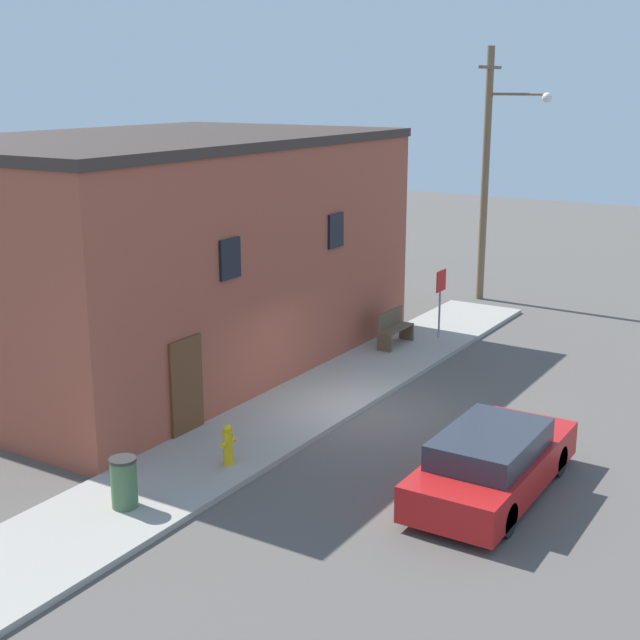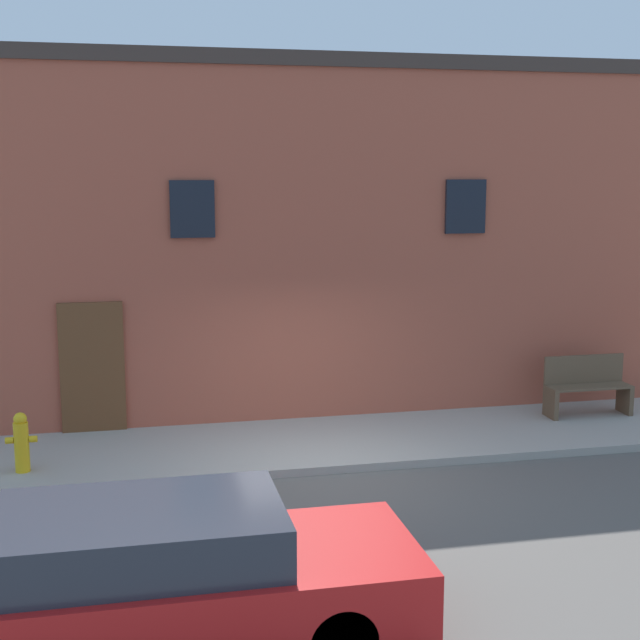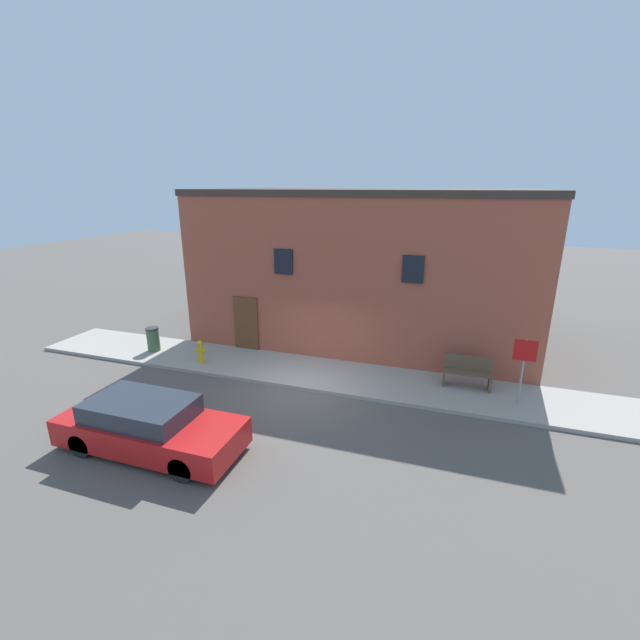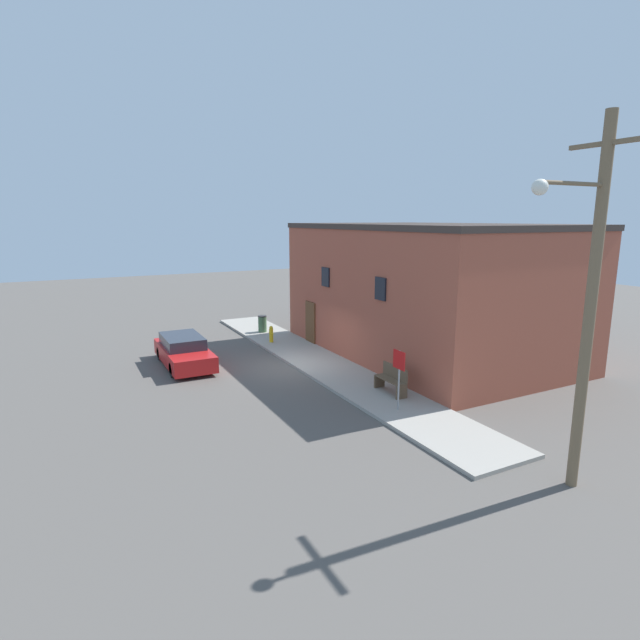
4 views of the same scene
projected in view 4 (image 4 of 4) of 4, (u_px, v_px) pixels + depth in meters
The scene contains 9 objects.
ground_plane at pixel (292, 367), 21.66m from camera, with size 80.00×80.00×0.00m, color #56514C.
sidewalk at pixel (318, 362), 22.22m from camera, with size 21.71×2.52×0.12m.
brick_building at pixel (425, 290), 23.42m from camera, with size 13.12×8.24×6.10m.
fire_hydrant at pixel (271, 334), 25.45m from camera, with size 0.42×0.20×0.84m.
stop_sign at pixel (399, 369), 16.24m from camera, with size 0.62×0.06×2.01m.
bench at pixel (392, 380), 18.01m from camera, with size 1.46×0.44×1.00m.
trash_bin at pixel (262, 324), 27.74m from camera, with size 0.49×0.49×0.92m.
utility_pole at pixel (588, 297), 11.10m from camera, with size 1.80×2.27×8.57m.
parked_car at pixel (184, 351), 21.77m from camera, with size 4.57×1.77×1.30m.
Camera 4 is at (19.03, -8.53, 6.31)m, focal length 28.00 mm.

